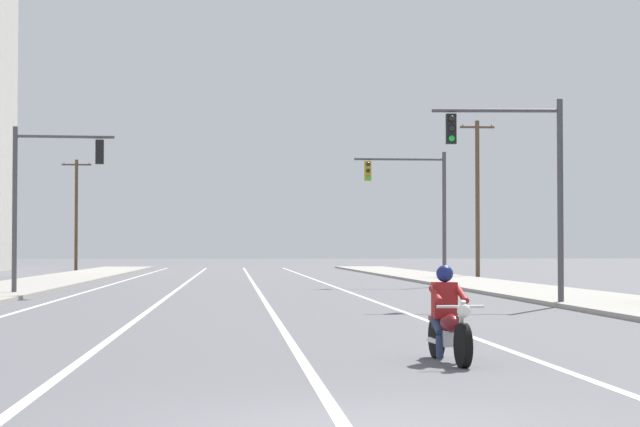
{
  "coord_description": "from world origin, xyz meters",
  "views": [
    {
      "loc": [
        -1.19,
        -11.03,
        1.7
      ],
      "look_at": [
        0.83,
        15.51,
        2.52
      ],
      "focal_mm": 65.39,
      "sensor_mm": 36.0,
      "label": 1
    }
  ],
  "objects_px": {
    "traffic_signal_near_left": "(43,186)",
    "traffic_signal_mid_right": "(419,198)",
    "motorcycle_with_rider": "(448,323)",
    "utility_pole_right_far": "(477,195)",
    "utility_pole_left_far": "(76,212)",
    "traffic_signal_near_right": "(524,171)"
  },
  "relations": [
    {
      "from": "traffic_signal_near_right",
      "to": "utility_pole_right_far",
      "type": "distance_m",
      "value": 36.04
    },
    {
      "from": "traffic_signal_near_left",
      "to": "utility_pole_right_far",
      "type": "distance_m",
      "value": 34.2
    },
    {
      "from": "traffic_signal_near_left",
      "to": "traffic_signal_mid_right",
      "type": "height_order",
      "value": "same"
    },
    {
      "from": "motorcycle_with_rider",
      "to": "traffic_signal_mid_right",
      "type": "bearing_deg",
      "value": 81.5
    },
    {
      "from": "traffic_signal_mid_right",
      "to": "utility_pole_left_far",
      "type": "bearing_deg",
      "value": 117.15
    },
    {
      "from": "utility_pole_left_far",
      "to": "utility_pole_right_far",
      "type": "bearing_deg",
      "value": -41.77
    },
    {
      "from": "utility_pole_right_far",
      "to": "utility_pole_left_far",
      "type": "xyz_separation_m",
      "value": [
        -27.27,
        24.35,
        -0.31
      ]
    },
    {
      "from": "motorcycle_with_rider",
      "to": "traffic_signal_near_left",
      "type": "xyz_separation_m",
      "value": [
        -10.17,
        25.98,
        3.43
      ]
    },
    {
      "from": "motorcycle_with_rider",
      "to": "traffic_signal_near_right",
      "type": "xyz_separation_m",
      "value": [
        5.46,
        16.82,
        3.45
      ]
    },
    {
      "from": "traffic_signal_near_right",
      "to": "traffic_signal_near_left",
      "type": "distance_m",
      "value": 18.12
    },
    {
      "from": "traffic_signal_mid_right",
      "to": "utility_pole_left_far",
      "type": "xyz_separation_m",
      "value": [
        -20.98,
        40.91,
        0.6
      ]
    },
    {
      "from": "utility_pole_right_far",
      "to": "utility_pole_left_far",
      "type": "distance_m",
      "value": 36.56
    },
    {
      "from": "traffic_signal_near_right",
      "to": "traffic_signal_near_left",
      "type": "xyz_separation_m",
      "value": [
        -15.63,
        9.16,
        -0.02
      ]
    },
    {
      "from": "motorcycle_with_rider",
      "to": "traffic_signal_mid_right",
      "type": "height_order",
      "value": "traffic_signal_mid_right"
    },
    {
      "from": "motorcycle_with_rider",
      "to": "utility_pole_left_far",
      "type": "relative_size",
      "value": 0.25
    },
    {
      "from": "motorcycle_with_rider",
      "to": "traffic_signal_near_left",
      "type": "distance_m",
      "value": 28.11
    },
    {
      "from": "utility_pole_right_far",
      "to": "utility_pole_left_far",
      "type": "height_order",
      "value": "utility_pole_right_far"
    },
    {
      "from": "traffic_signal_mid_right",
      "to": "utility_pole_left_far",
      "type": "distance_m",
      "value": 45.98
    },
    {
      "from": "motorcycle_with_rider",
      "to": "utility_pole_left_far",
      "type": "height_order",
      "value": "utility_pole_left_far"
    },
    {
      "from": "traffic_signal_near_right",
      "to": "utility_pole_left_far",
      "type": "relative_size",
      "value": 0.7
    },
    {
      "from": "traffic_signal_near_right",
      "to": "utility_pole_right_far",
      "type": "xyz_separation_m",
      "value": [
        6.17,
        35.5,
        0.93
      ]
    },
    {
      "from": "motorcycle_with_rider",
      "to": "traffic_signal_near_right",
      "type": "relative_size",
      "value": 0.35
    }
  ]
}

